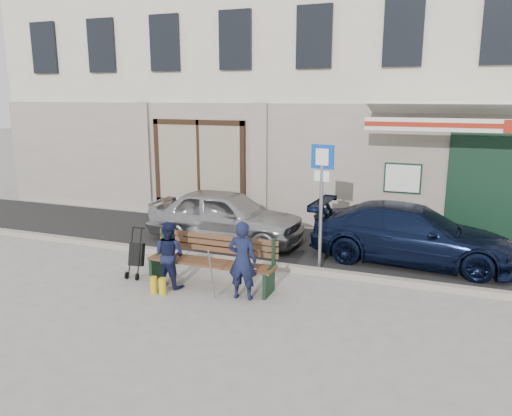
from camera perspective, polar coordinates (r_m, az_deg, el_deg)
The scene contains 11 objects.
ground at distance 8.86m, azimuth -2.26°, elevation -9.88°, with size 80.00×80.00×0.00m, color #9E9991.
asphalt_lane at distance 11.61m, azimuth 3.78°, elevation -4.32°, with size 60.00×3.20×0.01m, color #282828.
curb at distance 10.15m, azimuth 1.09°, elevation -6.52°, with size 60.00×0.18×0.12m, color #9E9384.
building at distance 16.36m, azimuth 9.93°, elevation 18.10°, with size 20.00×8.27×10.00m.
car_silver at distance 11.76m, azimuth -3.48°, elevation -0.91°, with size 1.49×3.71×1.27m, color #A7A7AC.
car_navy at distance 10.83m, azimuth 17.35°, elevation -2.86°, with size 1.68×4.14×1.20m, color black.
parking_sign at distance 9.69m, azimuth 7.50°, elevation 2.25°, with size 0.46×0.12×2.50m.
bench at distance 9.14m, azimuth -5.42°, elevation -6.13°, with size 2.40×1.17×0.98m.
man at distance 8.48m, azimuth -1.56°, elevation -6.01°, with size 0.50×0.33×1.37m, color #131835.
woman at distance 9.17m, azimuth -9.88°, elevation -5.22°, with size 0.59×0.46×1.22m, color #131735.
stroller at distance 9.84m, azimuth -13.51°, elevation -5.31°, with size 0.31×0.41×0.95m.
Camera 1 is at (3.24, -7.51, 3.42)m, focal length 35.00 mm.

